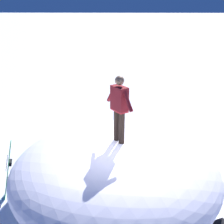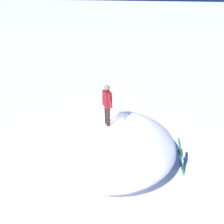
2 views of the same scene
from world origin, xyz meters
TOP-DOWN VIEW (x-y plane):
  - ground at (0.00, 0.00)m, footprint 240.00×240.00m
  - snow_mound at (0.12, -0.38)m, footprint 7.24×7.24m
  - snowboarder_standing at (0.03, -0.35)m, footprint 0.63×0.85m
  - snowboard_primary_upright at (2.83, -0.46)m, footprint 0.41×0.36m
  - backpack_near at (-2.11, 0.90)m, footprint 0.70×0.48m

SIDE VIEW (x-z plane):
  - ground at x=0.00m, z-range 0.00..0.00m
  - backpack_near at x=-2.11m, z-range 0.01..0.45m
  - snowboard_primary_upright at x=2.83m, z-range 0.03..1.62m
  - snow_mound at x=0.12m, z-range 0.00..1.70m
  - snowboarder_standing at x=0.03m, z-range 1.81..3.39m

